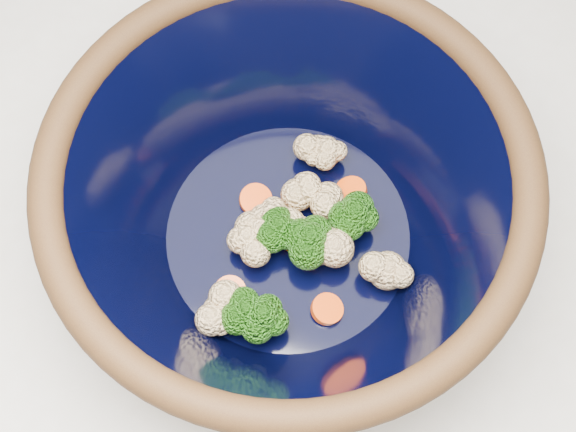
{
  "coord_description": "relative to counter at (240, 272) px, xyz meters",
  "views": [
    {
      "loc": [
        0.19,
        -0.34,
        1.54
      ],
      "look_at": [
        0.11,
        -0.11,
        0.97
      ],
      "focal_mm": 50.0,
      "sensor_mm": 36.0,
      "label": 1
    }
  ],
  "objects": [
    {
      "name": "ground",
      "position": [
        0.0,
        0.0,
        -0.45
      ],
      "size": [
        3.0,
        3.0,
        0.0
      ],
      "primitive_type": "plane",
      "color": "#9E7A54",
      "rests_on": "ground"
    },
    {
      "name": "counter",
      "position": [
        0.0,
        0.0,
        0.0
      ],
      "size": [
        1.2,
        1.2,
        0.9
      ],
      "primitive_type": "cube",
      "color": "beige",
      "rests_on": "ground"
    },
    {
      "name": "mixing_bowl",
      "position": [
        0.11,
        -0.11,
        0.54
      ],
      "size": [
        0.45,
        0.45,
        0.16
      ],
      "rotation": [
        0.0,
        0.0,
        0.42
      ],
      "color": "black",
      "rests_on": "counter"
    },
    {
      "name": "vegetable_pile",
      "position": [
        0.12,
        -0.12,
        0.5
      ],
      "size": [
        0.15,
        0.19,
        0.05
      ],
      "color": "#608442",
      "rests_on": "mixing_bowl"
    }
  ]
}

